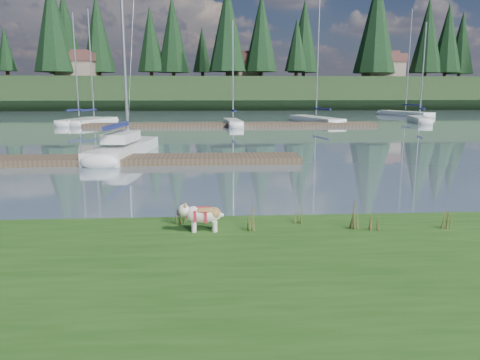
{
  "coord_description": "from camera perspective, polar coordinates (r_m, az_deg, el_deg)",
  "views": [
    {
      "loc": [
        -0.04,
        -12.0,
        3.24
      ],
      "look_at": [
        0.71,
        -0.5,
        1.0
      ],
      "focal_mm": 35.0,
      "sensor_mm": 36.0,
      "label": 1
    }
  ],
  "objects": [
    {
      "name": "weed_2",
      "position": [
        10.09,
        14.04,
        -4.19
      ],
      "size": [
        0.17,
        0.14,
        0.73
      ],
      "color": "#475B23",
      "rests_on": "bank"
    },
    {
      "name": "bulldog",
      "position": [
        9.73,
        -4.56,
        -4.16
      ],
      "size": [
        0.93,
        0.41,
        0.56
      ],
      "rotation": [
        0.0,
        0.0,
        3.15
      ],
      "color": "silver",
      "rests_on": "bank"
    },
    {
      "name": "dock_far",
      "position": [
        42.16,
        -0.94,
        6.78
      ],
      "size": [
        26.0,
        2.2,
        0.3
      ],
      "primitive_type": "cube",
      "color": "#4C3D2C",
      "rests_on": "ground"
    },
    {
      "name": "house_0",
      "position": [
        84.98,
        -19.2,
        13.13
      ],
      "size": [
        6.3,
        5.3,
        4.65
      ],
      "color": "gray",
      "rests_on": "ridge"
    },
    {
      "name": "mud_lip",
      "position": [
        10.87,
        -3.37,
        -5.99
      ],
      "size": [
        60.0,
        0.5,
        0.14
      ],
      "primitive_type": "cube",
      "color": "#33281C",
      "rests_on": "ground"
    },
    {
      "name": "conifer_4",
      "position": [
        78.67,
        -1.55,
        18.17
      ],
      "size": [
        6.16,
        6.16,
        15.1
      ],
      "color": "#382619",
      "rests_on": "ridge"
    },
    {
      "name": "conifer_3",
      "position": [
        85.01,
        -10.88,
        16.53
      ],
      "size": [
        4.84,
        4.84,
        12.25
      ],
      "color": "#382619",
      "rests_on": "ridge"
    },
    {
      "name": "conifer_5",
      "position": [
        83.71,
        6.93,
        16.1
      ],
      "size": [
        3.96,
        3.96,
        10.35
      ],
      "color": "#382619",
      "rests_on": "ridge"
    },
    {
      "name": "house_1",
      "position": [
        83.31,
        0.46,
        13.78
      ],
      "size": [
        6.3,
        5.3,
        4.65
      ],
      "color": "gray",
      "rests_on": "ridge"
    },
    {
      "name": "sailboat_bg_1",
      "position": [
        46.59,
        -16.93,
        6.93
      ],
      "size": [
        3.55,
        7.01,
        10.48
      ],
      "rotation": [
        0.0,
        0.0,
        1.24
      ],
      "color": "white",
      "rests_on": "ground"
    },
    {
      "name": "conifer_2",
      "position": [
        84.43,
        -21.91,
        17.23
      ],
      "size": [
        6.6,
        6.6,
        16.05
      ],
      "color": "#382619",
      "rests_on": "ridge"
    },
    {
      "name": "weed_0",
      "position": [
        9.73,
        1.41,
        -4.78
      ],
      "size": [
        0.17,
        0.14,
        0.59
      ],
      "color": "#475B23",
      "rests_on": "bank"
    },
    {
      "name": "weed_3",
      "position": [
        10.28,
        -7.56,
        -3.86
      ],
      "size": [
        0.17,
        0.14,
        0.65
      ],
      "color": "#475B23",
      "rests_on": "bank"
    },
    {
      "name": "conifer_7",
      "position": [
        93.46,
        23.97,
        15.56
      ],
      "size": [
        5.28,
        5.28,
        13.2
      ],
      "color": "#382619",
      "rests_on": "ridge"
    },
    {
      "name": "weed_5",
      "position": [
        10.81,
        23.96,
        -4.15
      ],
      "size": [
        0.17,
        0.14,
        0.59
      ],
      "color": "#475B23",
      "rests_on": "bank"
    },
    {
      "name": "sailboat_bg_5",
      "position": [
        62.85,
        19.01,
        7.72
      ],
      "size": [
        4.69,
        9.15,
        12.84
      ],
      "rotation": [
        0.0,
        0.0,
        1.91
      ],
      "color": "white",
      "rests_on": "ground"
    },
    {
      "name": "ground",
      "position": [
        42.12,
        -3.67,
        6.55
      ],
      "size": [
        200.0,
        200.0,
        0.0
      ],
      "primitive_type": "plane",
      "color": "slate",
      "rests_on": "ground"
    },
    {
      "name": "dock_near",
      "position": [
        21.59,
        -14.26,
        2.41
      ],
      "size": [
        16.0,
        2.0,
        0.3
      ],
      "primitive_type": "cube",
      "color": "#4C3D2C",
      "rests_on": "ground"
    },
    {
      "name": "sailboat_bg_0",
      "position": [
        47.12,
        -18.63,
        6.86
      ],
      "size": [
        3.08,
        7.05,
        10.17
      ],
      "rotation": [
        0.0,
        0.0,
        1.31
      ],
      "color": "white",
      "rests_on": "ground"
    },
    {
      "name": "bank",
      "position": [
        6.73,
        -3.11,
        -16.11
      ],
      "size": [
        60.0,
        9.0,
        0.35
      ],
      "primitive_type": "cube",
      "color": "#285118",
      "rests_on": "ground"
    },
    {
      "name": "sailboat_bg_2",
      "position": [
        42.96,
        -0.94,
        7.1
      ],
      "size": [
        1.61,
        6.1,
        9.28
      ],
      "rotation": [
        0.0,
        0.0,
        1.64
      ],
      "color": "white",
      "rests_on": "ground"
    },
    {
      "name": "weed_1",
      "position": [
        10.35,
        7.29,
        -4.14
      ],
      "size": [
        0.17,
        0.14,
        0.49
      ],
      "color": "#475B23",
      "rests_on": "bank"
    },
    {
      "name": "conifer_6",
      "position": [
        85.45,
        16.28,
        17.79
      ],
      "size": [
        7.04,
        7.04,
        17.0
      ],
      "color": "#382619",
      "rests_on": "ridge"
    },
    {
      "name": "ridge",
      "position": [
        85.0,
        -3.75,
        10.46
      ],
      "size": [
        200.0,
        20.0,
        5.0
      ],
      "primitive_type": "cube",
      "color": "#1D3118",
      "rests_on": "ground"
    },
    {
      "name": "sailboat_bg_3",
      "position": [
        48.18,
        8.77,
        7.38
      ],
      "size": [
        4.29,
        9.58,
        13.69
      ],
      "rotation": [
        0.0,
        0.0,
        1.84
      ],
      "color": "white",
      "rests_on": "ground"
    },
    {
      "name": "weed_4",
      "position": [
        10.16,
        15.99,
        -4.78
      ],
      "size": [
        0.17,
        0.14,
        0.49
      ],
      "color": "#475B23",
      "rests_on": "bank"
    },
    {
      "name": "sailboat_bg_4",
      "position": [
        50.73,
        20.9,
        6.98
      ],
      "size": [
        2.67,
        6.59,
        9.71
      ],
      "rotation": [
        0.0,
        0.0,
        1.35
      ],
      "color": "white",
      "rests_on": "ground"
    },
    {
      "name": "house_2",
      "position": [
        86.48,
        17.08,
        13.21
      ],
      "size": [
        6.3,
        5.3,
        4.65
      ],
      "color": "gray",
      "rests_on": "ridge"
    },
    {
      "name": "sailboat_main",
      "position": [
        24.74,
        -13.5,
        4.14
      ],
      "size": [
        2.65,
        8.65,
        12.29
      ],
      "rotation": [
        0.0,
        0.0,
        1.45
      ],
      "color": "white",
      "rests_on": "ground"
    }
  ]
}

